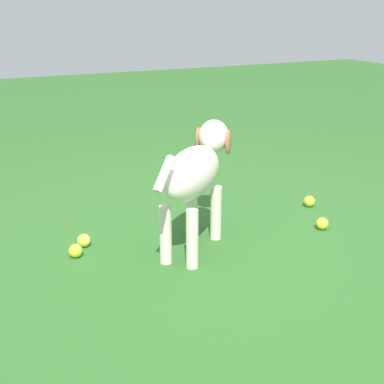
% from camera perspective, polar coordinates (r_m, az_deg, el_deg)
% --- Properties ---
extents(ground, '(14.00, 14.00, 0.00)m').
position_cam_1_polar(ground, '(2.60, 3.82, -6.51)').
color(ground, '#2D6026').
extents(dog, '(0.66, 0.62, 0.58)m').
position_cam_1_polar(dog, '(2.53, 0.41, 2.18)').
color(dog, silver).
rests_on(dog, ground).
extents(tennis_ball_0, '(0.07, 0.07, 0.07)m').
position_cam_1_polar(tennis_ball_0, '(2.60, -12.31, -6.14)').
color(tennis_ball_0, '#C3D132').
rests_on(tennis_ball_0, ground).
extents(tennis_ball_1, '(0.07, 0.07, 0.07)m').
position_cam_1_polar(tennis_ball_1, '(3.23, 12.41, -0.98)').
color(tennis_ball_1, '#C9D233').
rests_on(tennis_ball_1, ground).
extents(tennis_ball_2, '(0.07, 0.07, 0.07)m').
position_cam_1_polar(tennis_ball_2, '(2.92, 13.72, -3.29)').
color(tennis_ball_2, yellow).
rests_on(tennis_ball_2, ground).
extents(tennis_ball_3, '(0.07, 0.07, 0.07)m').
position_cam_1_polar(tennis_ball_3, '(2.70, -11.46, -5.08)').
color(tennis_ball_3, '#D0E13E').
rests_on(tennis_ball_3, ground).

